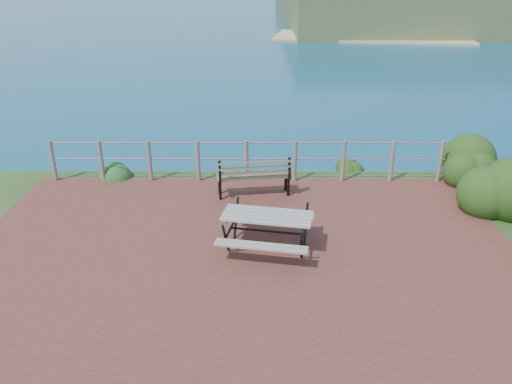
{
  "coord_description": "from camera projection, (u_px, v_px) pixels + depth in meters",
  "views": [
    {
      "loc": [
        0.28,
        -7.74,
        4.68
      ],
      "look_at": [
        0.24,
        1.04,
        0.75
      ],
      "focal_mm": 35.0,
      "sensor_mm": 36.0,
      "label": 1
    }
  ],
  "objects": [
    {
      "name": "picnic_table",
      "position": [
        267.0,
        228.0,
        8.96
      ],
      "size": [
        1.68,
        1.37,
        0.67
      ],
      "rotation": [
        0.0,
        0.0,
        -0.19
      ],
      "color": "gray",
      "rests_on": "ground"
    },
    {
      "name": "safety_railing",
      "position": [
        246.0,
        159.0,
        11.8
      ],
      "size": [
        9.4,
        0.1,
        1.0
      ],
      "color": "#6B5B4C",
      "rests_on": "ground"
    },
    {
      "name": "shrub_lip_east",
      "position": [
        345.0,
        167.0,
        12.89
      ],
      "size": [
        0.76,
        0.76,
        0.5
      ],
      "primitive_type": "ellipsoid",
      "color": "#1C3B12",
      "rests_on": "ground"
    },
    {
      "name": "ground",
      "position": [
        242.0,
        253.0,
        8.98
      ],
      "size": [
        10.0,
        7.0,
        0.12
      ],
      "primitive_type": "cube",
      "color": "brown",
      "rests_on": "ground"
    },
    {
      "name": "park_bench",
      "position": [
        254.0,
        170.0,
        11.03
      ],
      "size": [
        1.69,
        0.64,
        0.93
      ],
      "rotation": [
        0.0,
        0.0,
        0.14
      ],
      "color": "brown",
      "rests_on": "ground"
    },
    {
      "name": "shrub_right_front",
      "position": [
        504.0,
        213.0,
        10.47
      ],
      "size": [
        1.45,
        1.45,
        2.06
      ],
      "primitive_type": "ellipsoid",
      "color": "#1C3B12",
      "rests_on": "ground"
    },
    {
      "name": "shrub_lip_west",
      "position": [
        120.0,
        175.0,
        12.41
      ],
      "size": [
        0.87,
        0.87,
        0.66
      ],
      "primitive_type": "ellipsoid",
      "color": "#215A25",
      "rests_on": "ground"
    },
    {
      "name": "shrub_right_edge",
      "position": [
        455.0,
        181.0,
        12.02
      ],
      "size": [
        1.26,
        1.26,
        1.8
      ],
      "primitive_type": "ellipsoid",
      "color": "#1C3B12",
      "rests_on": "ground"
    }
  ]
}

